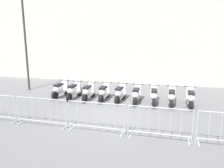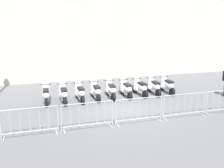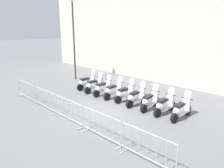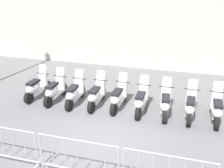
# 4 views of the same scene
# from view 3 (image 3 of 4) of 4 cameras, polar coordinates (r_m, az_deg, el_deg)

# --- Properties ---
(ground_plane) EXTENTS (120.00, 120.00, 0.00)m
(ground_plane) POSITION_cam_3_polar(r_m,az_deg,el_deg) (10.94, -3.51, -7.17)
(ground_plane) COLOR slate
(building_facade) EXTENTS (28.06, 6.36, 10.78)m
(building_facade) POSITION_cam_3_polar(r_m,az_deg,el_deg) (16.70, 18.51, 18.76)
(building_facade) COLOR beige
(building_facade) RESTS_ON ground
(motorcycle_0) EXTENTS (0.56, 1.73, 1.24)m
(motorcycle_0) POSITION_cam_3_polar(r_m,az_deg,el_deg) (14.51, -6.69, 0.36)
(motorcycle_0) COLOR black
(motorcycle_0) RESTS_ON ground
(motorcycle_1) EXTENTS (0.60, 1.72, 1.24)m
(motorcycle_1) POSITION_cam_3_polar(r_m,az_deg,el_deg) (13.81, -4.76, -0.36)
(motorcycle_1) COLOR black
(motorcycle_1) RESTS_ON ground
(motorcycle_2) EXTENTS (0.63, 1.72, 1.24)m
(motorcycle_2) POSITION_cam_3_polar(r_m,az_deg,el_deg) (13.18, -2.43, -1.09)
(motorcycle_2) COLOR black
(motorcycle_2) RESTS_ON ground
(motorcycle_3) EXTENTS (0.61, 1.72, 1.24)m
(motorcycle_3) POSITION_cam_3_polar(r_m,az_deg,el_deg) (12.64, 0.43, -1.80)
(motorcycle_3) COLOR black
(motorcycle_3) RESTS_ON ground
(motorcycle_4) EXTENTS (0.56, 1.73, 1.24)m
(motorcycle_4) POSITION_cam_3_polar(r_m,az_deg,el_deg) (12.13, 3.47, -2.58)
(motorcycle_4) COLOR black
(motorcycle_4) RESTS_ON ground
(motorcycle_5) EXTENTS (0.61, 1.72, 1.24)m
(motorcycle_5) POSITION_cam_3_polar(r_m,az_deg,el_deg) (11.57, 6.46, -3.56)
(motorcycle_5) COLOR black
(motorcycle_5) RESTS_ON ground
(motorcycle_6) EXTENTS (0.69, 1.71, 1.24)m
(motorcycle_6) POSITION_cam_3_polar(r_m,az_deg,el_deg) (11.12, 10.02, -4.51)
(motorcycle_6) COLOR black
(motorcycle_6) RESTS_ON ground
(motorcycle_7) EXTENTS (0.58, 1.73, 1.24)m
(motorcycle_7) POSITION_cam_3_polar(r_m,az_deg,el_deg) (10.71, 13.76, -5.52)
(motorcycle_7) COLOR black
(motorcycle_7) RESTS_ON ground
(motorcycle_8) EXTENTS (0.60, 1.72, 1.24)m
(motorcycle_8) POSITION_cam_3_polar(r_m,az_deg,el_deg) (10.35, 17.89, -6.57)
(motorcycle_8) COLOR black
(motorcycle_8) RESTS_ON ground
(barrier_segment_0) EXTENTS (2.01, 0.70, 1.07)m
(barrier_segment_0) POSITION_cam_3_polar(r_m,az_deg,el_deg) (13.28, -21.87, -1.79)
(barrier_segment_0) COLOR #B2B5B7
(barrier_segment_0) RESTS_ON ground
(barrier_segment_1) EXTENTS (2.01, 0.70, 1.07)m
(barrier_segment_1) POSITION_cam_3_polar(r_m,az_deg,el_deg) (11.45, -17.50, -4.05)
(barrier_segment_1) COLOR #B2B5B7
(barrier_segment_1) RESTS_ON ground
(barrier_segment_2) EXTENTS (2.01, 0.70, 1.07)m
(barrier_segment_2) POSITION_cam_3_polar(r_m,az_deg,el_deg) (9.73, -11.50, -7.10)
(barrier_segment_2) COLOR #B2B5B7
(barrier_segment_2) RESTS_ON ground
(barrier_segment_3) EXTENTS (2.01, 0.70, 1.07)m
(barrier_segment_3) POSITION_cam_3_polar(r_m,az_deg,el_deg) (8.20, -2.97, -11.22)
(barrier_segment_3) COLOR #B2B5B7
(barrier_segment_3) RESTS_ON ground
(barrier_segment_4) EXTENTS (2.01, 0.70, 1.07)m
(barrier_segment_4) POSITION_cam_3_polar(r_m,az_deg,el_deg) (6.99, 9.38, -16.55)
(barrier_segment_4) COLOR #B2B5B7
(barrier_segment_4) RESTS_ON ground
(street_lamp) EXTENTS (0.36, 0.36, 6.06)m
(street_lamp) POSITION_cam_3_polar(r_m,az_deg,el_deg) (16.94, -10.23, 13.29)
(street_lamp) COLOR #2D332D
(street_lamp) RESTS_ON ground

